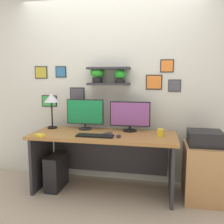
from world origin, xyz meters
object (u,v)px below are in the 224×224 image
(monitor_right, at_px, (130,116))
(computer_mouse, at_px, (119,136))
(cell_phone, at_px, (107,133))
(computer_tower_left, at_px, (56,171))
(keyboard, at_px, (95,136))
(desk_lamp, at_px, (51,100))
(monitor_left, at_px, (85,114))
(scissors_tray, at_px, (40,135))
(drawer_cabinet, at_px, (203,172))
(coffee_mug, at_px, (161,133))
(desk, at_px, (104,148))
(printer, at_px, (205,138))

(monitor_right, distance_m, computer_mouse, 0.42)
(cell_phone, height_order, computer_tower_left, cell_phone)
(keyboard, relative_size, desk_lamp, 0.92)
(monitor_left, xyz_separation_m, scissors_tray, (-0.40, -0.50, -0.20))
(monitor_right, bearing_deg, computer_tower_left, -164.70)
(computer_tower_left, bearing_deg, drawer_cabinet, 2.07)
(cell_phone, height_order, coffee_mug, coffee_mug)
(cell_phone, xyz_separation_m, computer_tower_left, (-0.68, -0.04, -0.53))
(cell_phone, bearing_deg, desk, 153.79)
(cell_phone, distance_m, coffee_mug, 0.65)
(monitor_left, relative_size, printer, 1.33)
(keyboard, distance_m, cell_phone, 0.20)
(printer, distance_m, computer_tower_left, 1.90)
(keyboard, distance_m, drawer_cabinet, 1.35)
(desk_lamp, xyz_separation_m, scissors_tray, (0.06, -0.46, -0.37))
(keyboard, distance_m, computer_tower_left, 0.79)
(keyboard, relative_size, cell_phone, 3.14)
(drawer_cabinet, height_order, printer, printer)
(monitor_left, xyz_separation_m, printer, (1.51, -0.19, -0.22))
(desk, bearing_deg, keyboard, -105.79)
(monitor_right, xyz_separation_m, desk_lamp, (-1.07, -0.03, 0.18))
(desk_lamp, relative_size, cell_phone, 3.41)
(monitor_right, xyz_separation_m, coffee_mug, (0.40, -0.22, -0.16))
(monitor_left, bearing_deg, drawer_cabinet, -7.11)
(desk, bearing_deg, computer_mouse, -42.72)
(drawer_cabinet, xyz_separation_m, computer_tower_left, (-1.83, -0.07, -0.11))
(cell_phone, height_order, printer, printer)
(desk, relative_size, coffee_mug, 19.96)
(keyboard, distance_m, desk_lamp, 0.87)
(coffee_mug, bearing_deg, monitor_left, 167.63)
(computer_mouse, distance_m, desk_lamp, 1.10)
(desk_lamp, distance_m, printer, 2.01)
(cell_phone, xyz_separation_m, coffee_mug, (0.65, -0.01, 0.04))
(desk_lamp, height_order, computer_tower_left, desk_lamp)
(monitor_right, bearing_deg, desk, -152.14)
(scissors_tray, bearing_deg, monitor_right, 26.26)
(monitor_right, bearing_deg, coffee_mug, -29.03)
(keyboard, xyz_separation_m, scissors_tray, (-0.64, -0.12, 0.00))
(monitor_right, distance_m, drawer_cabinet, 1.11)
(desk_lamp, distance_m, scissors_tray, 0.60)
(desk, relative_size, computer_mouse, 19.96)
(desk, distance_m, cell_phone, 0.22)
(computer_mouse, xyz_separation_m, drawer_cabinet, (0.99, 0.17, -0.43))
(drawer_cabinet, bearing_deg, desk_lamp, 175.50)
(desk_lamp, bearing_deg, drawer_cabinet, -4.50)
(keyboard, bearing_deg, desk_lamp, 153.64)
(monitor_left, relative_size, keyboard, 1.15)
(scissors_tray, relative_size, computer_tower_left, 0.27)
(computer_mouse, bearing_deg, monitor_right, 76.75)
(desk_lamp, height_order, drawer_cabinet, desk_lamp)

